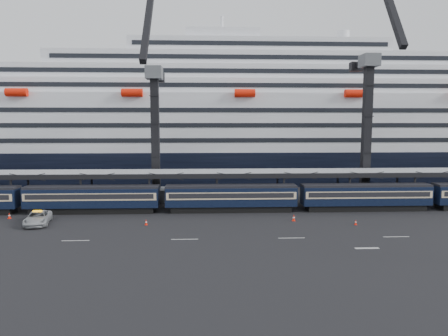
{
  "coord_description": "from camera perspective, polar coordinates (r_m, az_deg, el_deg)",
  "views": [
    {
      "loc": [
        -11.46,
        -47.34,
        12.8
      ],
      "look_at": [
        -9.04,
        10.0,
        6.42
      ],
      "focal_mm": 32.0,
      "sensor_mm": 36.0,
      "label": 1
    }
  ],
  "objects": [
    {
      "name": "traffic_cone_c",
      "position": [
        52.04,
        -11.07,
        -7.62
      ],
      "size": [
        0.35,
        0.35,
        0.71
      ],
      "color": "#FF1D08",
      "rests_on": "ground"
    },
    {
      "name": "pickup_truck",
      "position": [
        56.56,
        -25.06,
        -6.48
      ],
      "size": [
        3.95,
        6.4,
        1.66
      ],
      "primitive_type": "imported",
      "rotation": [
        0.0,
        0.0,
        0.21
      ],
      "color": "#A1A4A8",
      "rests_on": "ground"
    },
    {
      "name": "traffic_cone_b",
      "position": [
        61.78,
        -28.33,
        -6.01
      ],
      "size": [
        0.4,
        0.4,
        0.8
      ],
      "color": "#FF1D08",
      "rests_on": "ground"
    },
    {
      "name": "ground",
      "position": [
        50.36,
        10.94,
        -8.5
      ],
      "size": [
        260.0,
        260.0,
        0.0
      ],
      "primitive_type": "plane",
      "color": "black",
      "rests_on": "ground"
    },
    {
      "name": "crane_dark_mid",
      "position": [
        70.11,
        19.88,
        6.42
      ],
      "size": [
        4.5,
        18.24,
        39.64
      ],
      "color": "#4D5155",
      "rests_on": "ground"
    },
    {
      "name": "traffic_cone_d",
      "position": [
        53.98,
        9.93,
        -7.01
      ],
      "size": [
        0.42,
        0.42,
        0.84
      ],
      "color": "#FF1D08",
      "rests_on": "ground"
    },
    {
      "name": "traffic_cone_e",
      "position": [
        53.86,
        18.3,
        -7.37
      ],
      "size": [
        0.34,
        0.34,
        0.67
      ],
      "color": "#FF1D08",
      "rests_on": "ground"
    },
    {
      "name": "train",
      "position": [
        58.71,
        4.29,
        -4.08
      ],
      "size": [
        133.05,
        3.0,
        4.05
      ],
      "color": "black",
      "rests_on": "ground"
    },
    {
      "name": "cruise_ship",
      "position": [
        93.91,
        3.95,
        6.05
      ],
      "size": [
        214.09,
        28.84,
        34.0
      ],
      "color": "black",
      "rests_on": "ground"
    },
    {
      "name": "crane_dark_near",
      "position": [
        66.49,
        -9.85,
        5.5
      ],
      "size": [
        4.5,
        17.75,
        35.08
      ],
      "color": "#4D5155",
      "rests_on": "ground"
    },
    {
      "name": "lane_markings",
      "position": [
        48.18,
        22.02,
        -9.52
      ],
      "size": [
        111.0,
        4.27,
        0.02
      ],
      "color": "beige",
      "rests_on": "ground"
    },
    {
      "name": "canopy",
      "position": [
        62.86,
        8.1,
        -0.62
      ],
      "size": [
        130.0,
        6.25,
        5.53
      ],
      "color": "gray",
      "rests_on": "ground"
    }
  ]
}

